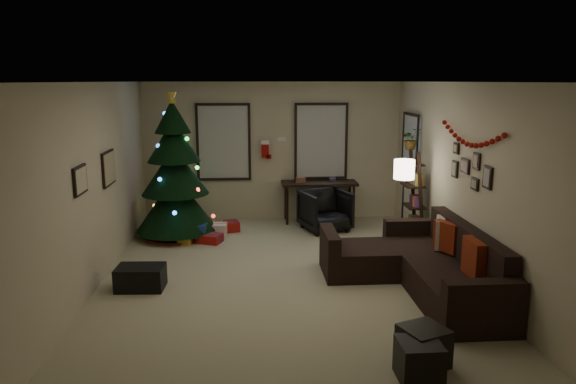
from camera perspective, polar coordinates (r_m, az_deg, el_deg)
The scene contains 29 objects.
floor at distance 7.35m, azimuth -0.46°, elevation -9.79°, with size 7.00×7.00×0.00m, color #B3AC88.
ceiling at distance 6.83m, azimuth -0.49°, elevation 11.76°, with size 7.00×7.00×0.00m, color white.
wall_back at distance 10.41m, azimuth -1.68°, elevation 4.36°, with size 5.00×5.00×0.00m, color beige.
wall_front at distance 3.61m, azimuth 3.04°, elevation -10.36°, with size 5.00×5.00×0.00m, color beige.
wall_left at distance 7.25m, azimuth -20.59°, elevation 0.27°, with size 7.00×7.00×0.00m, color beige.
wall_right at distance 7.54m, azimuth 18.85°, elevation 0.81°, with size 7.00×7.00×0.00m, color beige.
window_back_left at distance 10.36m, azimuth -6.95°, elevation 5.35°, with size 1.05×0.06×1.50m.
window_back_right at distance 10.44m, azimuth 3.56°, elevation 5.46°, with size 1.05×0.06×1.50m.
window_right_wall at distance 9.88m, azimuth 13.07°, elevation 4.52°, with size 0.06×0.90×1.30m.
christmas_tree at distance 9.41m, azimuth -12.08°, elevation 1.65°, with size 1.41×1.41×2.62m.
presents at distance 9.47m, azimuth -9.91°, elevation -4.23°, with size 1.50×1.01×0.30m.
sofa at distance 7.35m, azimuth 14.29°, elevation -7.83°, with size 1.88×2.74×0.87m.
pillow_red_a at distance 6.74m, azimuth 19.34°, elevation -6.76°, with size 0.12×0.45×0.45m, color maroon.
pillow_red_b at distance 7.52m, azimuth 16.68°, elevation -4.64°, with size 0.11×0.41×0.41m, color maroon.
pillow_cream at distance 7.74m, azimuth 16.06°, elevation -4.21°, with size 0.12×0.41×0.41m, color #C0B49B.
ottoman_near at distance 5.27m, azimuth 13.93°, elevation -17.21°, with size 0.39×0.39×0.37m, color black.
ottoman_far at distance 5.52m, azimuth 14.37°, elevation -15.76°, with size 0.40×0.40×0.38m, color black.
desk at distance 10.32m, azimuth 3.39°, elevation 0.59°, with size 1.46×0.52×0.79m.
desk_chair at distance 9.77m, azimuth 4.03°, elevation -1.99°, with size 0.73×0.69×0.75m, color black.
bookshelf at distance 9.05m, azimuth 13.58°, elevation -0.81°, with size 0.30×0.48×1.60m.
potted_plant at distance 9.26m, azimuth 13.15°, elevation 5.94°, with size 0.43×0.37×0.48m, color #4C4C4C.
floor_lamp at distance 8.43m, azimuth 12.38°, elevation 1.73°, with size 0.32×0.32×1.52m.
art_map at distance 8.07m, azimuth -18.77°, elevation 2.44°, with size 0.04×0.60×0.50m.
art_abstract at distance 6.84m, azimuth -21.48°, elevation 1.19°, with size 0.04×0.45×0.35m.
gallery at distance 7.43m, azimuth 19.04°, elevation 2.38°, with size 0.03×1.25×0.54m.
garland at distance 7.38m, azimuth 18.99°, elevation 5.76°, with size 0.08×1.90×0.30m, color #A5140C, non-canonical shape.
stocking_left at distance 10.27m, azimuth -2.44°, elevation 4.66°, with size 0.20×0.05×0.36m.
stocking_right at distance 10.43m, azimuth -0.65°, elevation 5.04°, with size 0.20×0.05×0.36m.
storage_bin at distance 7.38m, azimuth -15.59°, elevation -8.87°, with size 0.62×0.41×0.31m, color black.
Camera 1 is at (-0.42, -6.82, 2.72)m, focal length 33.02 mm.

